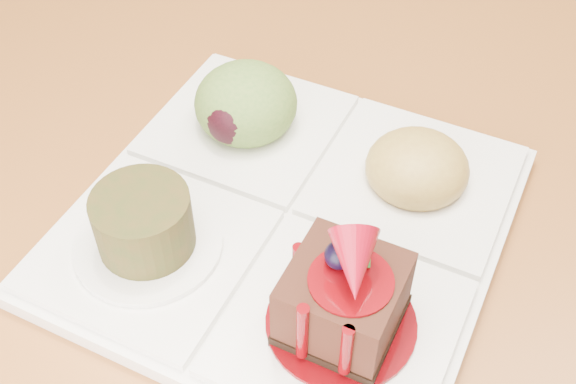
% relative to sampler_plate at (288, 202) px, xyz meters
% --- Properties ---
extents(ground, '(6.00, 6.00, 0.00)m').
position_rel_sampler_plate_xyz_m(ground, '(0.12, 0.68, -0.77)').
color(ground, brown).
extents(sampler_plate, '(0.26, 0.26, 0.10)m').
position_rel_sampler_plate_xyz_m(sampler_plate, '(0.00, 0.00, 0.00)').
color(sampler_plate, white).
rests_on(sampler_plate, dining_table).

